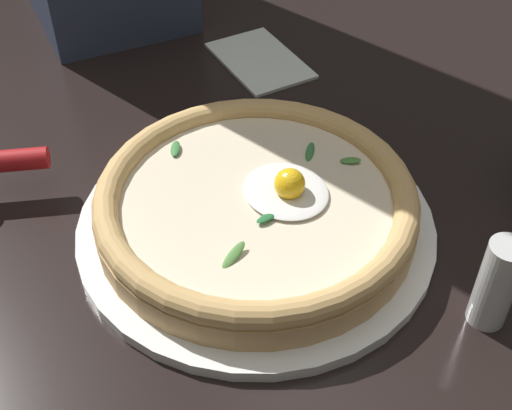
{
  "coord_description": "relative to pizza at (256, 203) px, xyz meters",
  "views": [
    {
      "loc": [
        0.32,
        -0.31,
        0.46
      ],
      "look_at": [
        -0.04,
        -0.03,
        0.03
      ],
      "focal_mm": 47.86,
      "sensor_mm": 36.0,
      "label": 1
    }
  ],
  "objects": [
    {
      "name": "pepper_shaker",
      "position": [
        0.2,
        0.08,
        0.01
      ],
      "size": [
        0.03,
        0.03,
        0.09
      ],
      "primitive_type": "cylinder",
      "color": "silver",
      "rests_on": "ground"
    },
    {
      "name": "ground_plane",
      "position": [
        0.04,
        0.03,
        -0.05
      ],
      "size": [
        2.4,
        2.4,
        0.03
      ],
      "primitive_type": "cube",
      "color": "black",
      "rests_on": "ground"
    },
    {
      "name": "pizza_plate",
      "position": [
        -0.0,
        -0.0,
        -0.03
      ],
      "size": [
        0.34,
        0.34,
        0.01
      ],
      "primitive_type": "cylinder",
      "color": "white",
      "rests_on": "ground"
    },
    {
      "name": "pizza",
      "position": [
        0.0,
        0.0,
        0.0
      ],
      "size": [
        0.3,
        0.3,
        0.06
      ],
      "color": "tan",
      "rests_on": "pizza_plate"
    },
    {
      "name": "folded_napkin",
      "position": [
        -0.24,
        0.19,
        -0.03
      ],
      "size": [
        0.15,
        0.11,
        0.01
      ],
      "primitive_type": "cube",
      "rotation": [
        0.0,
        0.0,
        6.11
      ],
      "color": "white",
      "rests_on": "ground"
    }
  ]
}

